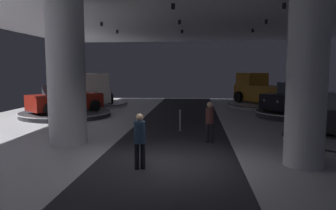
{
  "coord_description": "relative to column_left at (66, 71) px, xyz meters",
  "views": [
    {
      "loc": [
        0.87,
        -9.39,
        2.8
      ],
      "look_at": [
        -0.25,
        3.32,
        1.4
      ],
      "focal_mm": 34.32,
      "sensor_mm": 36.0,
      "label": 1
    }
  ],
  "objects": [
    {
      "name": "display_platform_far_left",
      "position": [
        -2.98,
        6.9,
        -2.59
      ],
      "size": [
        5.46,
        5.46,
        0.29
      ],
      "color": "#333338",
      "rests_on": "ground"
    },
    {
      "name": "column_right",
      "position": [
        8.03,
        -2.19,
        0.0
      ],
      "size": [
        1.13,
        1.13,
        5.5
      ],
      "color": "silver",
      "rests_on": "ground"
    },
    {
      "name": "pickup_truck_deep_left",
      "position": [
        -3.27,
        12.35,
        -1.56
      ],
      "size": [
        4.5,
        5.66,
        2.3
      ],
      "color": "silver",
      "rests_on": "display_platform_deep_left"
    },
    {
      "name": "ground",
      "position": [
        4.0,
        -2.34,
        -2.77
      ],
      "size": [
        24.0,
        44.0,
        0.06
      ],
      "color": "#B2B2B7"
    },
    {
      "name": "display_platform_deep_right",
      "position": [
        10.14,
        12.9,
        -2.6
      ],
      "size": [
        5.68,
        5.68,
        0.27
      ],
      "color": "#B7B7BC",
      "rests_on": "ground"
    },
    {
      "name": "visitor_walking_near",
      "position": [
        3.31,
        -2.98,
        -1.84
      ],
      "size": [
        0.32,
        0.32,
        1.59
      ],
      "color": "black",
      "rests_on": "ground"
    },
    {
      "name": "display_platform_deep_left",
      "position": [
        -3.43,
        12.63,
        -2.61
      ],
      "size": [
        5.91,
        5.91,
        0.25
      ],
      "color": "silver",
      "rests_on": "ground"
    },
    {
      "name": "display_platform_far_right",
      "position": [
        10.78,
        7.72,
        -2.55
      ],
      "size": [
        4.67,
        4.67,
        0.36
      ],
      "color": "#333338",
      "rests_on": "ground"
    },
    {
      "name": "visitor_walking_far",
      "position": [
        5.4,
        0.51,
        -1.84
      ],
      "size": [
        0.32,
        0.32,
        1.59
      ],
      "color": "black",
      "rests_on": "ground"
    },
    {
      "name": "column_left",
      "position": [
        0.0,
        0.0,
        0.0
      ],
      "size": [
        1.41,
        1.41,
        5.5
      ],
      "color": "silver",
      "rests_on": "ground"
    },
    {
      "name": "stanchion_a",
      "position": [
        4.15,
        2.69,
        -2.38
      ],
      "size": [
        0.28,
        0.28,
        1.01
      ],
      "color": "#333338",
      "rests_on": "ground"
    },
    {
      "name": "pickup_truck_deep_right",
      "position": [
        9.98,
        13.18,
        -1.55
      ],
      "size": [
        4.56,
        5.64,
        2.3
      ],
      "color": "#B77519",
      "rests_on": "display_platform_deep_right"
    },
    {
      "name": "display_car_far_left",
      "position": [
        -3.0,
        6.88,
        -1.69
      ],
      "size": [
        4.12,
        4.35,
        1.71
      ],
      "color": "maroon",
      "rests_on": "display_platform_far_left"
    },
    {
      "name": "display_car_far_right",
      "position": [
        10.8,
        7.74,
        -1.63
      ],
      "size": [
        4.5,
        3.82,
        1.71
      ],
      "color": "black",
      "rests_on": "display_platform_far_right"
    }
  ]
}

